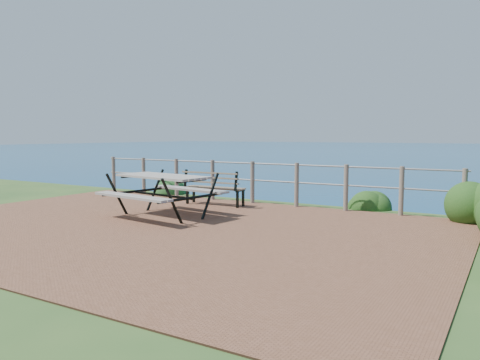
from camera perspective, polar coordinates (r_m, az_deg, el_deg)
name	(u,v)px	position (r m, az deg, el deg)	size (l,w,h in m)	color
ground	(162,227)	(8.54, -9.55, -5.70)	(10.00, 7.00, 0.12)	brown
safety_railing	(252,180)	(11.19, 1.53, 0.01)	(9.40, 0.10, 1.00)	#6B5B4C
picnic_table	(163,191)	(9.45, -9.39, -1.36)	(2.06, 1.69, 0.83)	gray
park_bench	(215,183)	(10.87, -3.11, -0.31)	(1.47, 0.43, 0.82)	brown
shrub_lip_west	(175,193)	(13.43, -7.92, -1.58)	(0.88, 0.88, 0.67)	#1B481E
shrub_lip_east	(366,207)	(11.09, 15.14, -3.22)	(0.86, 0.86, 0.63)	#194415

